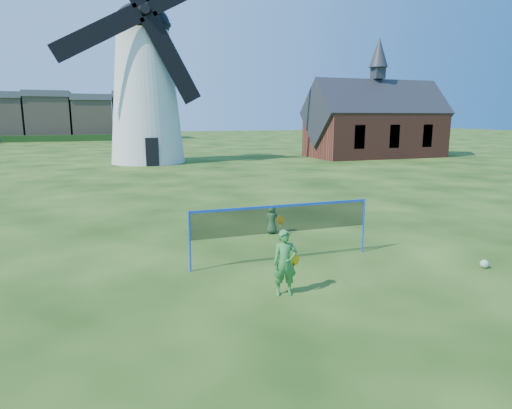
{
  "coord_description": "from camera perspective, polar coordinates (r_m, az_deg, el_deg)",
  "views": [
    {
      "loc": [
        -3.68,
        -10.58,
        3.83
      ],
      "look_at": [
        0.2,
        0.5,
        1.5
      ],
      "focal_mm": 31.1,
      "sensor_mm": 36.0,
      "label": 1
    }
  ],
  "objects": [
    {
      "name": "player_boy",
      "position": [
        14.72,
        2.06,
        -1.91
      ],
      "size": [
        0.62,
        0.42,
        0.97
      ],
      "rotation": [
        0.0,
        0.0,
        3.01
      ],
      "color": "#4C9045",
      "rests_on": "ground"
    },
    {
      "name": "chapel",
      "position": [
        44.96,
        15.09,
        9.94
      ],
      "size": [
        13.13,
        6.37,
        11.1
      ],
      "color": "brown",
      "rests_on": "ground"
    },
    {
      "name": "windmill",
      "position": [
        38.83,
        -14.06,
        14.68
      ],
      "size": [
        13.89,
        6.08,
        18.67
      ],
      "color": "silver",
      "rests_on": "ground"
    },
    {
      "name": "play_ball",
      "position": [
        12.92,
        27.3,
        -6.8
      ],
      "size": [
        0.22,
        0.22,
        0.22
      ],
      "primitive_type": "sphere",
      "color": "green",
      "rests_on": "ground"
    },
    {
      "name": "badminton_net",
      "position": [
        11.79,
        3.43,
        -1.99
      ],
      "size": [
        5.05,
        0.05,
        1.55
      ],
      "color": "blue",
      "rests_on": "ground"
    },
    {
      "name": "ground",
      "position": [
        11.84,
        -0.11,
        -7.65
      ],
      "size": [
        220.0,
        220.0,
        0.0
      ],
      "primitive_type": "plane",
      "color": "black",
      "rests_on": "ground"
    },
    {
      "name": "player_girl",
      "position": [
        9.69,
        3.74,
        -7.49
      ],
      "size": [
        0.71,
        0.45,
        1.45
      ],
      "rotation": [
        0.0,
        0.0,
        -0.21
      ],
      "color": "#348239",
      "rests_on": "ground"
    }
  ]
}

